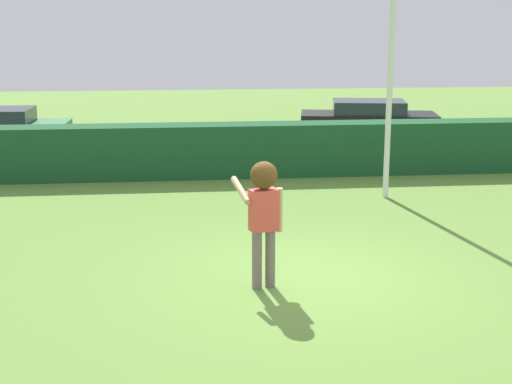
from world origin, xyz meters
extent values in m
plane|color=olive|center=(0.00, 0.00, 0.00)|extent=(60.00, 60.00, 0.00)
cylinder|color=slate|center=(-0.69, -0.34, 0.42)|extent=(0.14, 0.14, 0.84)
cylinder|color=slate|center=(-0.50, -0.29, 0.42)|extent=(0.14, 0.14, 0.84)
cube|color=#DF4840|center=(-0.59, -0.31, 1.13)|extent=(0.42, 0.31, 0.58)
cylinder|color=tan|center=(-0.89, -0.11, 1.37)|extent=(0.25, 0.62, 0.30)
cylinder|color=tan|center=(-0.37, -0.25, 1.11)|extent=(0.09, 0.09, 0.62)
sphere|color=tan|center=(-0.59, -0.31, 1.59)|extent=(0.22, 0.22, 0.22)
sphere|color=#533719|center=(-0.59, -0.31, 1.62)|extent=(0.38, 0.38, 0.38)
cylinder|color=yellow|center=(-0.50, 0.24, 1.29)|extent=(0.24, 0.23, 0.09)
cylinder|color=silver|center=(2.62, 4.77, 2.56)|extent=(0.12, 0.12, 5.12)
cube|color=#1A4E28|center=(0.00, 7.30, 0.63)|extent=(25.07, 0.90, 1.26)
cylinder|color=black|center=(-5.51, 12.05, 0.30)|extent=(0.60, 0.11, 0.60)
cylinder|color=black|center=(-5.54, 10.35, 0.30)|extent=(0.60, 0.11, 0.60)
cube|color=black|center=(4.18, 12.23, 0.57)|extent=(4.44, 2.43, 0.55)
cube|color=#2D333D|center=(4.18, 12.23, 1.05)|extent=(2.45, 1.93, 0.40)
cylinder|color=black|center=(5.78, 12.80, 0.30)|extent=(0.61, 0.21, 0.60)
cylinder|color=black|center=(5.47, 11.12, 0.30)|extent=(0.61, 0.21, 0.60)
cylinder|color=black|center=(2.89, 13.33, 0.30)|extent=(0.61, 0.21, 0.60)
cylinder|color=black|center=(2.58, 11.65, 0.30)|extent=(0.61, 0.21, 0.60)
camera|label=1|loc=(-1.72, -9.90, 3.67)|focal=50.92mm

